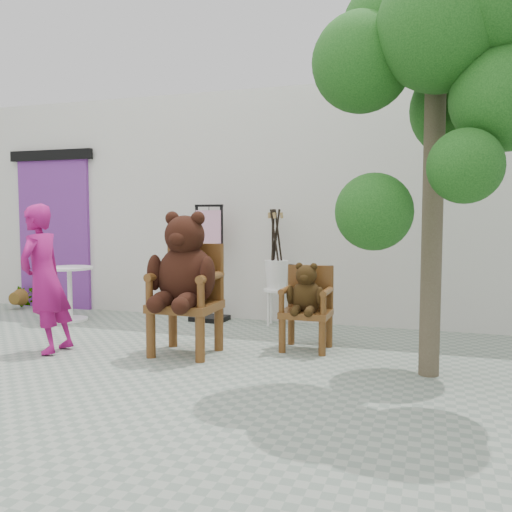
# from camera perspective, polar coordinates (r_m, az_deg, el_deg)

# --- Properties ---
(ground_plane) EXTENTS (60.00, 60.00, 0.00)m
(ground_plane) POSITION_cam_1_polar(r_m,az_deg,el_deg) (4.93, -11.23, -12.01)
(ground_plane) COLOR gray
(ground_plane) RESTS_ON ground
(back_wall) EXTENTS (9.00, 1.00, 3.00)m
(back_wall) POSITION_cam_1_polar(r_m,az_deg,el_deg) (7.59, 0.18, 5.25)
(back_wall) COLOR silver
(back_wall) RESTS_ON ground
(doorway) EXTENTS (1.40, 0.11, 2.33)m
(doorway) POSITION_cam_1_polar(r_m,az_deg,el_deg) (8.56, -20.46, 2.63)
(doorway) COLOR #6A2B82
(doorway) RESTS_ON ground
(chair_big) EXTENTS (0.70, 0.74, 1.42)m
(chair_big) POSITION_cam_1_polar(r_m,az_deg,el_deg) (5.39, -7.44, -1.98)
(chair_big) COLOR #502D11
(chair_big) RESTS_ON ground
(chair_small) EXTENTS (0.49, 0.48, 0.90)m
(chair_small) POSITION_cam_1_polar(r_m,az_deg,el_deg) (5.58, 5.37, -4.44)
(chair_small) COLOR #502D11
(chair_small) RESTS_ON ground
(person) EXTENTS (0.38, 0.56, 1.48)m
(person) POSITION_cam_1_polar(r_m,az_deg,el_deg) (5.82, -21.34, -2.26)
(person) COLOR #991262
(person) RESTS_ON ground
(cafe_table) EXTENTS (0.60, 0.60, 0.70)m
(cafe_table) POSITION_cam_1_polar(r_m,az_deg,el_deg) (7.48, -19.02, -3.11)
(cafe_table) COLOR white
(cafe_table) RESTS_ON ground
(display_stand) EXTENTS (0.48, 0.38, 1.51)m
(display_stand) POSITION_cam_1_polar(r_m,az_deg,el_deg) (7.07, -4.94, -2.13)
(display_stand) COLOR black
(display_stand) RESTS_ON ground
(stool_bucket) EXTENTS (0.32, 0.32, 1.45)m
(stool_bucket) POSITION_cam_1_polar(r_m,az_deg,el_deg) (6.77, 2.15, -1.92)
(stool_bucket) COLOR white
(stool_bucket) RESTS_ON ground
(tree) EXTENTS (2.04, 1.88, 3.45)m
(tree) POSITION_cam_1_polar(r_m,az_deg,el_deg) (4.80, 19.68, 19.24)
(tree) COLOR #433928
(tree) RESTS_ON ground
(potted_plant) EXTENTS (0.43, 0.39, 0.42)m
(potted_plant) POSITION_cam_1_polar(r_m,az_deg,el_deg) (8.72, -23.29, -3.71)
(potted_plant) COLOR #103A0F
(potted_plant) RESTS_ON ground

